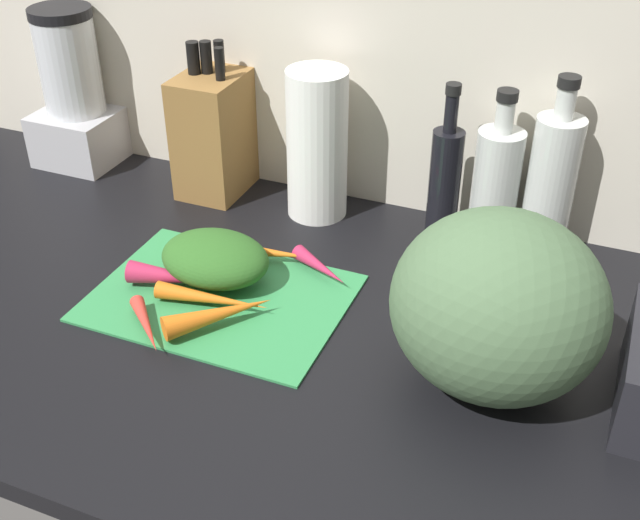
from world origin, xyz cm
name	(u,v)px	position (x,y,z in cm)	size (l,w,h in cm)	color
ground_plane	(278,322)	(0.00, 0.00, -1.50)	(170.00, 80.00, 3.00)	black
wall_back	(373,32)	(0.00, 38.50, 30.00)	(170.00, 3.00, 60.00)	beige
cutting_board	(219,298)	(-9.40, -0.46, 0.40)	(36.95, 27.19, 0.80)	#338C4C
carrot_0	(266,252)	(-7.24, 11.19, 2.10)	(2.60, 2.60, 16.19)	orange
carrot_1	(320,267)	(2.20, 10.76, 2.03)	(2.46, 2.46, 11.05)	#B2264C
carrot_2	(212,299)	(-9.06, -2.93, 2.12)	(2.65, 2.65, 16.92)	orange
carrot_3	(177,277)	(-16.18, -0.69, 2.55)	(3.51, 3.51, 14.97)	#B2264C
carrot_4	(219,314)	(-6.03, -6.30, 2.55)	(3.51, 3.51, 15.72)	orange
carrot_5	(227,253)	(-12.69, 8.45, 2.18)	(2.76, 2.76, 11.09)	orange
carrot_6	(146,325)	(-14.59, -11.51, 1.85)	(2.09, 2.09, 12.13)	red
carrot_greens_pile	(215,259)	(-11.90, 3.60, 4.36)	(16.85, 12.96, 7.13)	#2D6023
winter_squash	(498,307)	(31.08, -3.04, 12.18)	(26.41, 23.91, 24.37)	#4C6B47
knife_block	(216,131)	(-26.37, 31.11, 11.17)	(10.56, 15.18, 27.22)	olive
blender_appliance	(75,97)	(-56.68, 31.46, 12.83)	(14.82, 14.82, 29.68)	#B2B2B7
paper_towel_roll	(317,145)	(-6.12, 29.50, 12.84)	(10.25, 10.25, 25.68)	white
bottle_0	(445,182)	(16.00, 29.37, 10.45)	(5.08, 5.08, 26.75)	black
bottle_1	(495,185)	(23.70, 31.63, 10.36)	(7.46, 7.46, 26.06)	silver
bottle_2	(551,183)	(32.03, 32.11, 12.02)	(7.47, 7.47, 29.24)	silver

